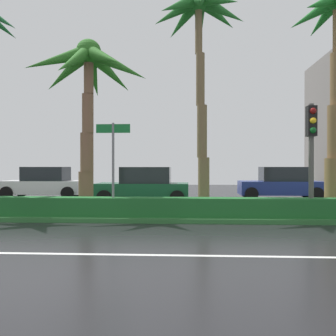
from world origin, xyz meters
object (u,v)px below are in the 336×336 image
Objects in this scene: palm_tree_centre at (200,25)px; car_in_traffic_fourth at (281,184)px; traffic_signal_median_right at (311,139)px; palm_tree_centre_left at (89,78)px; car_in_traffic_second at (44,183)px; street_name_sign at (113,156)px; car_in_traffic_third at (144,186)px.

palm_tree_centre reaches higher than car_in_traffic_fourth.
traffic_signal_median_right is (3.47, -1.87, -4.36)m from palm_tree_centre.
car_in_traffic_second is (-4.36, 6.85, -4.13)m from palm_tree_centre_left.
palm_tree_centre is 1.92× the size of car_in_traffic_fourth.
palm_tree_centre_left reaches higher than street_name_sign.
palm_tree_centre is 2.31× the size of traffic_signal_median_right.
palm_tree_centre_left is 1.44× the size of car_in_traffic_fourth.
car_in_traffic_third is at bearing 137.19° from traffic_signal_median_right.
car_in_traffic_fourth is (7.05, 2.72, 0.00)m from car_in_traffic_third.
car_in_traffic_fourth is at bearing 39.13° from palm_tree_centre_left.
traffic_signal_median_right is at bearing 145.38° from car_in_traffic_second.
car_in_traffic_fourth is (12.90, 0.09, 0.00)m from car_in_traffic_second.
car_in_traffic_fourth is at bearing -179.58° from car_in_traffic_second.
car_in_traffic_third is at bearing 70.52° from palm_tree_centre_left.
palm_tree_centre_left is 1.44× the size of car_in_traffic_second.
palm_tree_centre_left is 2.07× the size of street_name_sign.
traffic_signal_median_right is 6.32m from street_name_sign.
car_in_traffic_fourth is (7.35, 8.42, -1.25)m from street_name_sign.
car_in_traffic_fourth is at bearing -158.87° from car_in_traffic_third.
car_in_traffic_fourth is at bearing 54.74° from palm_tree_centre.
street_name_sign is 0.70× the size of car_in_traffic_fourth.
palm_tree_centre_left is at bearing 122.45° from car_in_traffic_second.
car_in_traffic_second is 6.41m from car_in_traffic_third.
car_in_traffic_fourth is (1.06, 8.27, -1.79)m from traffic_signal_median_right.
car_in_traffic_fourth is (4.52, 6.40, -6.15)m from palm_tree_centre.
palm_tree_centre_left is at bearing -172.20° from palm_tree_centre.
car_in_traffic_second and car_in_traffic_third have the same top height.
traffic_signal_median_right is 0.83× the size of car_in_traffic_second.
palm_tree_centre_left is 1.44× the size of car_in_traffic_third.
car_in_traffic_second is at bearing 145.38° from traffic_signal_median_right.
street_name_sign is at bearing 48.88° from car_in_traffic_fourth.
car_in_traffic_third is (5.85, -2.63, 0.00)m from car_in_traffic_second.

